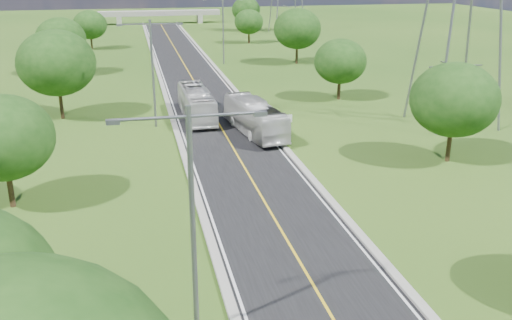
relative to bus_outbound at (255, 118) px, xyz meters
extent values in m
plane|color=#254814|center=(-2.69, 19.48, -1.56)|extent=(260.00, 260.00, 0.00)
cube|color=black|center=(-2.69, 25.48, -1.53)|extent=(8.00, 150.00, 0.06)
cube|color=gray|center=(-6.94, 25.48, -1.45)|extent=(0.50, 150.00, 0.22)
cube|color=gray|center=(1.56, 25.48, -1.45)|extent=(0.50, 150.00, 0.22)
cylinder|color=slate|center=(2.51, -2.52, -0.36)|extent=(0.08, 0.08, 2.40)
cube|color=white|center=(2.51, -2.55, 0.44)|extent=(0.55, 0.04, 0.70)
cube|color=gray|center=(-12.69, 99.48, -0.56)|extent=(1.20, 3.00, 2.00)
cube|color=gray|center=(7.31, 99.48, -0.56)|extent=(1.20, 3.00, 2.00)
cube|color=gray|center=(-2.69, 99.48, 1.04)|extent=(30.00, 3.00, 1.20)
cylinder|color=slate|center=(-8.69, -28.52, 3.44)|extent=(0.22, 0.22, 10.00)
cylinder|color=slate|center=(-10.09, -28.52, 8.04)|extent=(2.80, 0.12, 0.12)
cylinder|color=slate|center=(-7.29, -28.52, 8.04)|extent=(2.80, 0.12, 0.12)
cube|color=slate|center=(-11.39, -28.52, 7.99)|extent=(0.50, 0.25, 0.18)
cube|color=slate|center=(-5.99, -28.52, 7.99)|extent=(0.50, 0.25, 0.18)
cylinder|color=slate|center=(-8.69, 4.48, 3.44)|extent=(0.22, 0.22, 10.00)
cylinder|color=slate|center=(-10.09, 4.48, 8.04)|extent=(2.80, 0.12, 0.12)
cylinder|color=slate|center=(-7.29, 4.48, 8.04)|extent=(2.80, 0.12, 0.12)
cube|color=slate|center=(-11.39, 4.48, 7.99)|extent=(0.50, 0.25, 0.18)
cube|color=slate|center=(-5.99, 4.48, 7.99)|extent=(0.50, 0.25, 0.18)
cylinder|color=slate|center=(3.31, 37.48, 3.44)|extent=(0.22, 0.22, 10.00)
cube|color=slate|center=(0.61, 37.48, 7.99)|extent=(0.50, 0.25, 0.18)
cylinder|color=black|center=(-18.69, -12.52, -0.21)|extent=(0.36, 0.36, 2.70)
ellipsoid|color=#183C10|center=(-18.69, -12.52, 3.09)|extent=(6.30, 6.30, 5.36)
cylinder|color=black|center=(-17.69, 9.48, 0.06)|extent=(0.36, 0.36, 3.24)
ellipsoid|color=#183C10|center=(-17.69, 9.48, 4.02)|extent=(7.56, 7.56, 6.43)
cylinder|color=black|center=(-19.69, 33.48, -0.12)|extent=(0.36, 0.36, 2.88)
ellipsoid|color=#183C10|center=(-19.69, 33.48, 3.40)|extent=(6.72, 6.72, 5.71)
cylinder|color=black|center=(-17.19, 57.48, -0.30)|extent=(0.36, 0.36, 2.52)
ellipsoid|color=#183C10|center=(-17.19, 57.48, 2.78)|extent=(5.88, 5.88, 5.00)
cylinder|color=black|center=(13.31, -10.52, -0.12)|extent=(0.36, 0.36, 2.88)
ellipsoid|color=#183C10|center=(13.31, -10.52, 3.40)|extent=(6.72, 6.72, 5.71)
cylinder|color=black|center=(12.31, 11.48, -0.30)|extent=(0.36, 0.36, 2.52)
ellipsoid|color=#183C10|center=(12.31, 11.48, 2.78)|extent=(5.88, 5.88, 5.00)
cylinder|color=black|center=(14.31, 35.48, -0.03)|extent=(0.36, 0.36, 3.06)
ellipsoid|color=#183C10|center=(14.31, 35.48, 3.71)|extent=(7.14, 7.14, 6.07)
cylinder|color=black|center=(11.81, 59.48, -0.39)|extent=(0.36, 0.36, 2.34)
ellipsoid|color=#183C10|center=(11.81, 59.48, 2.47)|extent=(5.46, 5.46, 4.64)
cylinder|color=black|center=(15.31, 79.48, -0.21)|extent=(0.36, 0.36, 2.70)
ellipsoid|color=#183C10|center=(15.31, 79.48, 3.09)|extent=(6.30, 6.30, 5.36)
imported|color=beige|center=(0.00, 0.00, 0.00)|extent=(4.03, 11.04, 3.01)
imported|color=silver|center=(-4.51, 6.63, 0.01)|extent=(2.77, 10.90, 3.02)
camera|label=1|loc=(-10.61, -48.80, 13.43)|focal=40.00mm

